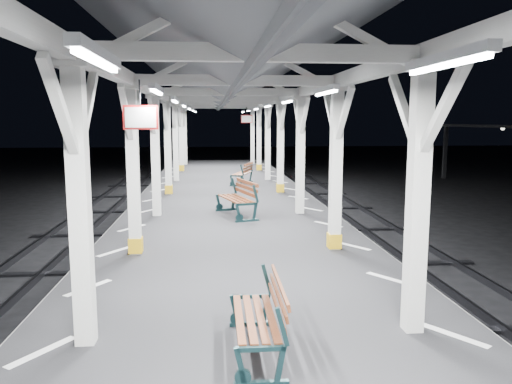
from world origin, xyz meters
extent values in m
plane|color=black|center=(0.00, 0.00, 0.00)|extent=(120.00, 120.00, 0.00)
cube|color=black|center=(0.00, 0.00, 0.50)|extent=(6.00, 50.00, 1.00)
cube|color=silver|center=(-2.45, 0.00, 1.00)|extent=(1.00, 48.00, 0.01)
cube|color=silver|center=(2.45, 0.00, 1.00)|extent=(1.00, 48.00, 0.01)
cube|color=#2D2D33|center=(4.45, 0.00, 0.08)|extent=(0.08, 60.00, 0.16)
cube|color=silver|center=(-2.00, -2.00, 2.60)|extent=(0.22, 0.22, 3.20)
cube|color=silver|center=(-2.00, -2.00, 4.26)|extent=(0.40, 0.40, 0.12)
cube|color=silver|center=(-2.00, -1.45, 3.75)|extent=(0.10, 0.99, 0.99)
cube|color=silver|center=(-2.00, -2.55, 3.75)|extent=(0.10, 0.99, 0.99)
cube|color=silver|center=(-2.00, 2.00, 2.60)|extent=(0.22, 0.22, 3.20)
cube|color=silver|center=(-2.00, 2.00, 4.26)|extent=(0.40, 0.40, 0.12)
cube|color=#C39212|center=(-2.00, 2.00, 1.18)|extent=(0.26, 0.26, 0.30)
cube|color=silver|center=(-2.00, 2.55, 3.75)|extent=(0.10, 0.99, 0.99)
cube|color=silver|center=(-2.00, 1.45, 3.75)|extent=(0.10, 0.99, 0.99)
cube|color=silver|center=(-2.00, 6.00, 2.60)|extent=(0.22, 0.22, 3.20)
cube|color=silver|center=(-2.00, 6.00, 4.26)|extent=(0.40, 0.40, 0.12)
cube|color=silver|center=(-2.00, 6.55, 3.75)|extent=(0.10, 0.99, 0.99)
cube|color=silver|center=(-2.00, 5.45, 3.75)|extent=(0.10, 0.99, 0.99)
cube|color=silver|center=(-2.00, 10.00, 2.60)|extent=(0.22, 0.22, 3.20)
cube|color=silver|center=(-2.00, 10.00, 4.26)|extent=(0.40, 0.40, 0.12)
cube|color=#C39212|center=(-2.00, 10.00, 1.18)|extent=(0.26, 0.26, 0.30)
cube|color=silver|center=(-2.00, 10.55, 3.75)|extent=(0.10, 0.99, 0.99)
cube|color=silver|center=(-2.00, 9.45, 3.75)|extent=(0.10, 0.99, 0.99)
cube|color=silver|center=(-2.00, 14.00, 2.60)|extent=(0.22, 0.22, 3.20)
cube|color=silver|center=(-2.00, 14.00, 4.26)|extent=(0.40, 0.40, 0.12)
cube|color=silver|center=(-2.00, 14.55, 3.75)|extent=(0.10, 0.99, 0.99)
cube|color=silver|center=(-2.00, 13.45, 3.75)|extent=(0.10, 0.99, 0.99)
cube|color=silver|center=(-2.00, 18.00, 2.60)|extent=(0.22, 0.22, 3.20)
cube|color=silver|center=(-2.00, 18.00, 4.26)|extent=(0.40, 0.40, 0.12)
cube|color=#C39212|center=(-2.00, 18.00, 1.18)|extent=(0.26, 0.26, 0.30)
cube|color=silver|center=(-2.00, 18.55, 3.75)|extent=(0.10, 0.99, 0.99)
cube|color=silver|center=(-2.00, 17.45, 3.75)|extent=(0.10, 0.99, 0.99)
cube|color=silver|center=(-2.00, 22.00, 2.60)|extent=(0.22, 0.22, 3.20)
cube|color=silver|center=(-2.00, 22.00, 4.26)|extent=(0.40, 0.40, 0.12)
cube|color=silver|center=(-2.00, 22.55, 3.75)|extent=(0.10, 0.99, 0.99)
cube|color=silver|center=(-2.00, 21.45, 3.75)|extent=(0.10, 0.99, 0.99)
cube|color=silver|center=(2.00, -2.00, 2.60)|extent=(0.22, 0.22, 3.20)
cube|color=silver|center=(2.00, -2.00, 4.26)|extent=(0.40, 0.40, 0.12)
cube|color=silver|center=(2.00, -1.45, 3.75)|extent=(0.10, 0.99, 0.99)
cube|color=silver|center=(2.00, -2.55, 3.75)|extent=(0.10, 0.99, 0.99)
cube|color=silver|center=(2.00, 2.00, 2.60)|extent=(0.22, 0.22, 3.20)
cube|color=silver|center=(2.00, 2.00, 4.26)|extent=(0.40, 0.40, 0.12)
cube|color=#C39212|center=(2.00, 2.00, 1.18)|extent=(0.26, 0.26, 0.30)
cube|color=silver|center=(2.00, 2.55, 3.75)|extent=(0.10, 0.99, 0.99)
cube|color=silver|center=(2.00, 1.45, 3.75)|extent=(0.10, 0.99, 0.99)
cube|color=silver|center=(2.00, 6.00, 2.60)|extent=(0.22, 0.22, 3.20)
cube|color=silver|center=(2.00, 6.00, 4.26)|extent=(0.40, 0.40, 0.12)
cube|color=silver|center=(2.00, 6.55, 3.75)|extent=(0.10, 0.99, 0.99)
cube|color=silver|center=(2.00, 5.45, 3.75)|extent=(0.10, 0.99, 0.99)
cube|color=silver|center=(2.00, 10.00, 2.60)|extent=(0.22, 0.22, 3.20)
cube|color=silver|center=(2.00, 10.00, 4.26)|extent=(0.40, 0.40, 0.12)
cube|color=#C39212|center=(2.00, 10.00, 1.18)|extent=(0.26, 0.26, 0.30)
cube|color=silver|center=(2.00, 10.55, 3.75)|extent=(0.10, 0.99, 0.99)
cube|color=silver|center=(2.00, 9.45, 3.75)|extent=(0.10, 0.99, 0.99)
cube|color=silver|center=(2.00, 14.00, 2.60)|extent=(0.22, 0.22, 3.20)
cube|color=silver|center=(2.00, 14.00, 4.26)|extent=(0.40, 0.40, 0.12)
cube|color=silver|center=(2.00, 14.55, 3.75)|extent=(0.10, 0.99, 0.99)
cube|color=silver|center=(2.00, 13.45, 3.75)|extent=(0.10, 0.99, 0.99)
cube|color=silver|center=(2.00, 18.00, 2.60)|extent=(0.22, 0.22, 3.20)
cube|color=silver|center=(2.00, 18.00, 4.26)|extent=(0.40, 0.40, 0.12)
cube|color=#C39212|center=(2.00, 18.00, 1.18)|extent=(0.26, 0.26, 0.30)
cube|color=silver|center=(2.00, 18.55, 3.75)|extent=(0.10, 0.99, 0.99)
cube|color=silver|center=(2.00, 17.45, 3.75)|extent=(0.10, 0.99, 0.99)
cube|color=silver|center=(2.00, 22.00, 2.60)|extent=(0.22, 0.22, 3.20)
cube|color=silver|center=(2.00, 22.00, 4.26)|extent=(0.40, 0.40, 0.12)
cube|color=silver|center=(2.00, 22.55, 3.75)|extent=(0.10, 0.99, 0.99)
cube|color=silver|center=(2.00, 21.45, 3.75)|extent=(0.10, 0.99, 0.99)
cube|color=silver|center=(-2.00, 0.00, 4.38)|extent=(0.18, 48.00, 0.24)
cube|color=silver|center=(2.00, 0.00, 4.38)|extent=(0.18, 48.00, 0.24)
cube|color=silver|center=(0.00, -2.00, 4.38)|extent=(4.20, 0.14, 0.20)
cube|color=silver|center=(0.00, 2.00, 4.38)|extent=(4.20, 0.14, 0.20)
cube|color=silver|center=(0.00, 6.00, 4.38)|extent=(4.20, 0.14, 0.20)
cube|color=silver|center=(0.00, 10.00, 4.38)|extent=(4.20, 0.14, 0.20)
cube|color=silver|center=(0.00, 14.00, 4.38)|extent=(4.20, 0.14, 0.20)
cube|color=silver|center=(0.00, 18.00, 4.38)|extent=(4.20, 0.14, 0.20)
cube|color=silver|center=(0.00, 22.00, 4.38)|extent=(4.20, 0.14, 0.20)
cube|color=silver|center=(0.00, 0.00, 5.30)|extent=(0.16, 48.00, 0.20)
cube|color=#45494C|center=(-1.30, 0.00, 4.92)|extent=(2.80, 49.00, 1.45)
cube|color=#45494C|center=(1.30, 0.00, 4.92)|extent=(2.80, 49.00, 1.45)
cube|color=silver|center=(-1.30, -4.00, 4.10)|extent=(0.10, 1.35, 0.08)
cube|color=white|center=(-1.30, -4.00, 4.05)|extent=(0.05, 1.25, 0.05)
cube|color=silver|center=(-1.30, 0.00, 4.10)|extent=(0.10, 1.35, 0.08)
cube|color=white|center=(-1.30, 0.00, 4.05)|extent=(0.05, 1.25, 0.05)
cube|color=silver|center=(-1.30, 4.00, 4.10)|extent=(0.10, 1.35, 0.08)
cube|color=white|center=(-1.30, 4.00, 4.05)|extent=(0.05, 1.25, 0.05)
cube|color=silver|center=(-1.30, 8.00, 4.10)|extent=(0.10, 1.35, 0.08)
cube|color=white|center=(-1.30, 8.00, 4.05)|extent=(0.05, 1.25, 0.05)
cube|color=silver|center=(-1.30, 12.00, 4.10)|extent=(0.10, 1.35, 0.08)
cube|color=white|center=(-1.30, 12.00, 4.05)|extent=(0.05, 1.25, 0.05)
cube|color=silver|center=(-1.30, 16.00, 4.10)|extent=(0.10, 1.35, 0.08)
cube|color=white|center=(-1.30, 16.00, 4.05)|extent=(0.05, 1.25, 0.05)
cube|color=silver|center=(-1.30, 20.00, 4.10)|extent=(0.10, 1.35, 0.08)
cube|color=white|center=(-1.30, 20.00, 4.05)|extent=(0.05, 1.25, 0.05)
cube|color=silver|center=(1.30, -4.00, 4.10)|extent=(0.10, 1.35, 0.08)
cube|color=white|center=(1.30, -4.00, 4.05)|extent=(0.05, 1.25, 0.05)
cube|color=silver|center=(1.30, 0.00, 4.10)|extent=(0.10, 1.35, 0.08)
cube|color=white|center=(1.30, 0.00, 4.05)|extent=(0.05, 1.25, 0.05)
cube|color=silver|center=(1.30, 4.00, 4.10)|extent=(0.10, 1.35, 0.08)
cube|color=white|center=(1.30, 4.00, 4.05)|extent=(0.05, 1.25, 0.05)
cube|color=silver|center=(1.30, 8.00, 4.10)|extent=(0.10, 1.35, 0.08)
cube|color=white|center=(1.30, 8.00, 4.05)|extent=(0.05, 1.25, 0.05)
cube|color=silver|center=(1.30, 12.00, 4.10)|extent=(0.10, 1.35, 0.08)
cube|color=white|center=(1.30, 12.00, 4.05)|extent=(0.05, 1.25, 0.05)
cube|color=silver|center=(1.30, 16.00, 4.10)|extent=(0.10, 1.35, 0.08)
cube|color=white|center=(1.30, 16.00, 4.05)|extent=(0.05, 1.25, 0.05)
cube|color=silver|center=(1.30, 20.00, 4.10)|extent=(0.10, 1.35, 0.08)
cube|color=white|center=(1.30, 20.00, 4.05)|extent=(0.05, 1.25, 0.05)
cylinder|color=black|center=(-1.50, -0.38, 4.02)|extent=(0.02, 0.02, 0.36)
cube|color=red|center=(-1.50, -0.38, 3.67)|extent=(0.50, 0.03, 0.35)
cube|color=white|center=(-1.50, -0.38, 3.67)|extent=(0.44, 0.05, 0.29)
cylinder|color=black|center=(1.13, 14.77, 4.02)|extent=(0.02, 0.02, 0.36)
cube|color=red|center=(1.13, 14.77, 3.67)|extent=(0.50, 0.03, 0.35)
cube|color=white|center=(1.13, 14.77, 3.67)|extent=(0.44, 0.05, 0.29)
cube|color=black|center=(14.00, 22.00, 1.65)|extent=(0.20, 0.20, 3.30)
sphere|color=silver|center=(14.00, 16.00, 3.22)|extent=(0.20, 0.20, 0.20)
sphere|color=silver|center=(14.00, 22.00, 3.22)|extent=(0.20, 0.20, 0.20)
cube|color=#12292D|center=(-0.03, -3.16, 1.03)|extent=(0.55, 0.06, 0.06)
cube|color=#12292D|center=(-0.23, -3.16, 1.21)|extent=(0.14, 0.05, 0.43)
cube|color=#12292D|center=(0.16, -3.17, 1.21)|extent=(0.13, 0.05, 0.43)
cube|color=#12292D|center=(0.18, -3.17, 1.62)|extent=(0.15, 0.05, 0.40)
cube|color=#12292D|center=(-0.01, -1.69, 1.03)|extent=(0.55, 0.06, 0.06)
cube|color=#12292D|center=(-0.21, -1.68, 1.21)|extent=(0.14, 0.05, 0.43)
cube|color=#12292D|center=(0.17, -1.69, 1.21)|extent=(0.13, 0.05, 0.43)
cube|color=#12292D|center=(0.19, -1.69, 1.62)|extent=(0.15, 0.05, 0.40)
cube|color=brown|center=(-0.20, -2.42, 1.42)|extent=(0.10, 1.40, 0.03)
cube|color=brown|center=(-0.08, -2.42, 1.42)|extent=(0.10, 1.40, 0.03)
cube|color=brown|center=(0.04, -2.43, 1.42)|extent=(0.10, 1.40, 0.03)
cube|color=brown|center=(0.16, -2.43, 1.42)|extent=(0.10, 1.40, 0.03)
cube|color=brown|center=(0.22, -2.43, 1.54)|extent=(0.06, 1.40, 0.09)
cube|color=brown|center=(0.24, -2.43, 1.66)|extent=(0.06, 1.40, 0.09)
cube|color=brown|center=(0.26, -2.43, 1.78)|extent=(0.06, 1.40, 0.09)
cube|color=#12292D|center=(0.42, 4.92, 1.03)|extent=(0.64, 0.24, 0.06)
cube|color=#12292D|center=(0.19, 4.85, 1.25)|extent=(0.18, 0.10, 0.50)
cube|color=#12292D|center=(0.63, 4.98, 1.25)|extent=(0.16, 0.09, 0.50)
cube|color=#12292D|center=(0.65, 4.98, 1.72)|extent=(0.18, 0.10, 0.47)
cube|color=#12292D|center=(-0.06, 6.58, 1.03)|extent=(0.64, 0.24, 0.06)
cube|color=#12292D|center=(-0.29, 6.51, 1.25)|extent=(0.18, 0.10, 0.50)
cube|color=#12292D|center=(0.14, 6.64, 1.25)|extent=(0.16, 0.09, 0.50)
cube|color=#12292D|center=(0.17, 6.64, 1.72)|extent=(0.18, 0.10, 0.47)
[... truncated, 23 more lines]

